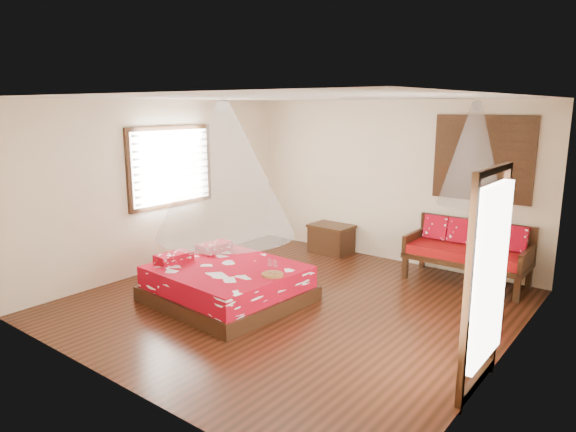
% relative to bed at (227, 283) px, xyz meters
% --- Properties ---
extents(room, '(5.54, 5.54, 2.84)m').
position_rel_bed_xyz_m(room, '(0.82, 0.47, 1.15)').
color(room, black).
rests_on(room, ground).
extents(bed, '(2.10, 1.93, 0.63)m').
position_rel_bed_xyz_m(bed, '(0.00, 0.00, 0.00)').
color(bed, black).
rests_on(bed, floor).
extents(daybed, '(1.80, 0.80, 0.95)m').
position_rel_bed_xyz_m(daybed, '(2.42, 2.85, 0.27)').
color(daybed, black).
rests_on(daybed, floor).
extents(storage_chest, '(0.79, 0.59, 0.53)m').
position_rel_bed_xyz_m(storage_chest, '(-0.15, 2.92, 0.02)').
color(storage_chest, black).
rests_on(storage_chest, floor).
extents(shutter_panel, '(1.52, 0.06, 1.32)m').
position_rel_bed_xyz_m(shutter_panel, '(2.42, 3.19, 1.65)').
color(shutter_panel, black).
rests_on(shutter_panel, wall_back).
extents(window_left, '(0.10, 1.74, 1.34)m').
position_rel_bed_xyz_m(window_left, '(-1.89, 0.67, 1.45)').
color(window_left, black).
rests_on(window_left, wall_left).
extents(glazed_door, '(0.08, 1.02, 2.16)m').
position_rel_bed_xyz_m(glazed_door, '(3.54, -0.13, 0.82)').
color(glazed_door, black).
rests_on(glazed_door, floor).
extents(wine_tray, '(0.29, 0.29, 0.23)m').
position_rel_bed_xyz_m(wine_tray, '(0.77, 0.08, 0.31)').
color(wine_tray, brown).
rests_on(wine_tray, bed).
extents(mosquito_net_main, '(1.89, 1.89, 1.80)m').
position_rel_bed_xyz_m(mosquito_net_main, '(0.02, -0.00, 1.60)').
color(mosquito_net_main, white).
rests_on(mosquito_net_main, ceiling).
extents(mosquito_net_daybed, '(0.94, 0.94, 1.50)m').
position_rel_bed_xyz_m(mosquito_net_daybed, '(2.42, 2.72, 1.75)').
color(mosquito_net_daybed, white).
rests_on(mosquito_net_daybed, ceiling).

